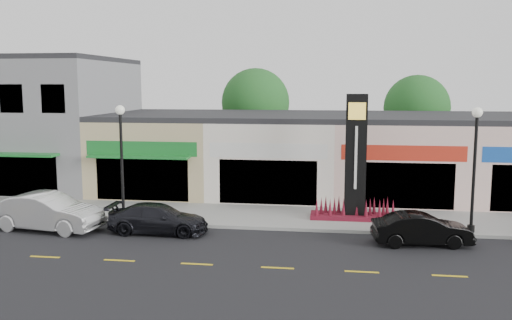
% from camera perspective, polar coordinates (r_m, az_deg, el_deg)
% --- Properties ---
extents(ground, '(120.00, 120.00, 0.00)m').
position_cam_1_polar(ground, '(22.82, 3.05, -8.82)').
color(ground, black).
rests_on(ground, ground).
extents(sidewalk, '(52.00, 4.30, 0.15)m').
position_cam_1_polar(sidewalk, '(26.99, 3.86, -6.02)').
color(sidewalk, gray).
rests_on(sidewalk, ground).
extents(curb, '(52.00, 0.20, 0.15)m').
position_cam_1_polar(curb, '(24.81, 3.48, -7.27)').
color(curb, gray).
rests_on(curb, ground).
extents(building_grey_2story, '(12.00, 10.95, 8.30)m').
position_cam_1_polar(building_grey_2story, '(38.81, -22.82, 3.73)').
color(building_grey_2story, slate).
rests_on(building_grey_2story, ground).
extents(shop_beige, '(7.00, 10.85, 4.80)m').
position_cam_1_polar(shop_beige, '(35.06, -9.22, 1.00)').
color(shop_beige, tan).
rests_on(shop_beige, ground).
extents(shop_cream, '(7.00, 10.01, 4.80)m').
position_cam_1_polar(shop_cream, '(33.68, 2.24, 0.81)').
color(shop_cream, silver).
rests_on(shop_cream, ground).
extents(shop_pink_w, '(7.00, 10.01, 4.80)m').
position_cam_1_polar(shop_pink_w, '(33.70, 14.17, 0.58)').
color(shop_pink_w, beige).
rests_on(shop_pink_w, ground).
extents(tree_rear_west, '(5.20, 5.20, 7.83)m').
position_cam_1_polar(tree_rear_west, '(41.71, -0.05, 6.08)').
color(tree_rear_west, '#382619').
rests_on(tree_rear_west, ground).
extents(tree_rear_mid, '(4.80, 4.80, 7.29)m').
position_cam_1_polar(tree_rear_mid, '(41.76, 16.55, 5.30)').
color(tree_rear_mid, '#382619').
rests_on(tree_rear_mid, ground).
extents(lamp_west_near, '(0.44, 0.44, 5.47)m').
position_cam_1_polar(lamp_west_near, '(26.38, -13.98, 0.96)').
color(lamp_west_near, black).
rests_on(lamp_west_near, sidewalk).
extents(lamp_east_near, '(0.44, 0.44, 5.47)m').
position_cam_1_polar(lamp_east_near, '(25.23, 22.05, 0.30)').
color(lamp_east_near, black).
rests_on(lamp_east_near, sidewalk).
extents(pylon_sign, '(4.20, 1.30, 6.00)m').
position_cam_1_polar(pylon_sign, '(26.35, 10.40, -1.59)').
color(pylon_sign, '#580F1B').
rests_on(pylon_sign, sidewalk).
extents(car_white_van, '(2.46, 5.32, 1.69)m').
position_cam_1_polar(car_white_van, '(26.45, -21.12, -5.12)').
color(car_white_van, silver).
rests_on(car_white_van, ground).
extents(car_dark_sedan, '(1.82, 4.47, 1.30)m').
position_cam_1_polar(car_dark_sedan, '(24.68, -10.26, -6.09)').
color(car_dark_sedan, black).
rests_on(car_dark_sedan, ground).
extents(car_black_conv, '(1.82, 4.14, 1.32)m').
position_cam_1_polar(car_black_conv, '(23.53, 17.04, -6.98)').
color(car_black_conv, black).
rests_on(car_black_conv, ground).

